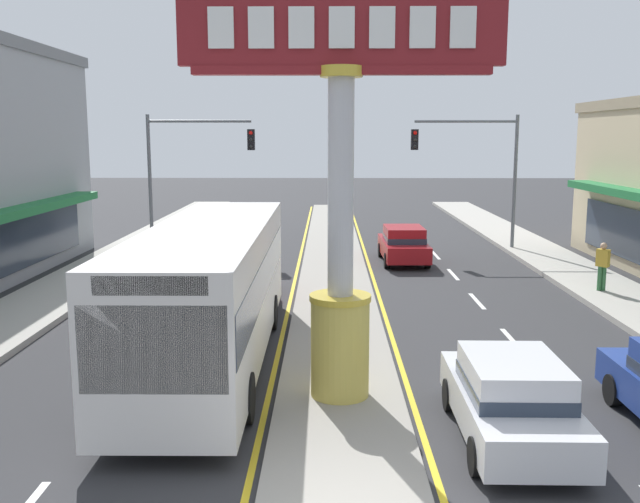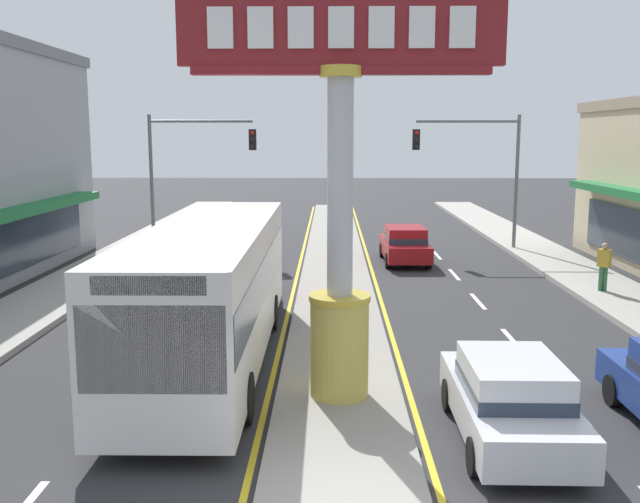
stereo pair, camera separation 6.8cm
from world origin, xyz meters
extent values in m
cube|color=gray|center=(0.00, 18.00, 0.07)|extent=(2.55, 52.00, 0.14)
cube|color=#ADA89E|center=(-9.25, 16.00, 0.09)|extent=(2.74, 60.00, 0.18)
cube|color=#ADA89E|center=(9.25, 16.00, 0.09)|extent=(2.74, 60.00, 0.18)
cube|color=silver|center=(-4.58, 4.80, 0.00)|extent=(0.14, 2.20, 0.01)
cube|color=silver|center=(-4.58, 9.20, 0.00)|extent=(0.14, 2.20, 0.01)
cube|color=silver|center=(-4.58, 13.60, 0.00)|extent=(0.14, 2.20, 0.01)
cube|color=silver|center=(-4.58, 18.00, 0.00)|extent=(0.14, 2.20, 0.01)
cube|color=silver|center=(-4.58, 22.40, 0.00)|extent=(0.14, 2.20, 0.01)
cube|color=silver|center=(-4.58, 26.80, 0.00)|extent=(0.14, 2.20, 0.01)
cube|color=silver|center=(-4.58, 31.20, 0.00)|extent=(0.14, 2.20, 0.01)
cube|color=silver|center=(4.58, 4.80, 0.00)|extent=(0.14, 2.20, 0.01)
cube|color=silver|center=(4.58, 9.20, 0.00)|extent=(0.14, 2.20, 0.01)
cube|color=silver|center=(4.58, 13.60, 0.00)|extent=(0.14, 2.20, 0.01)
cube|color=silver|center=(4.58, 18.00, 0.00)|extent=(0.14, 2.20, 0.01)
cube|color=silver|center=(4.58, 22.40, 0.00)|extent=(0.14, 2.20, 0.01)
cube|color=silver|center=(4.58, 26.80, 0.00)|extent=(0.14, 2.20, 0.01)
cube|color=silver|center=(4.58, 31.20, 0.00)|extent=(0.14, 2.20, 0.01)
cube|color=yellow|center=(-1.46, 18.00, 0.00)|extent=(0.12, 52.00, 0.01)
cube|color=yellow|center=(1.46, 18.00, 0.00)|extent=(0.12, 52.00, 0.01)
cylinder|color=gold|center=(0.00, 4.90, 1.11)|extent=(1.16, 1.16, 1.94)
cylinder|color=gold|center=(0.00, 4.90, 2.14)|extent=(1.22, 1.22, 0.12)
cylinder|color=#B7B7BC|center=(0.00, 4.90, 4.31)|extent=(0.50, 0.50, 4.48)
cylinder|color=gold|center=(0.00, 4.90, 6.45)|extent=(0.80, 0.80, 0.20)
cube|color=maroon|center=(0.00, 4.90, 7.22)|extent=(6.06, 0.24, 1.34)
cube|color=maroon|center=(0.00, 4.90, 6.47)|extent=(5.58, 0.29, 0.16)
cube|color=white|center=(-2.21, 4.75, 7.22)|extent=(0.47, 0.06, 0.74)
cube|color=white|center=(-1.47, 4.75, 7.22)|extent=(0.47, 0.06, 0.74)
cube|color=white|center=(-0.74, 4.75, 7.22)|extent=(0.47, 0.06, 0.74)
cube|color=white|center=(0.00, 4.75, 7.22)|extent=(0.47, 0.06, 0.74)
cube|color=white|center=(0.74, 4.75, 7.22)|extent=(0.47, 0.06, 0.74)
cube|color=white|center=(1.47, 4.75, 7.22)|extent=(0.47, 0.06, 0.74)
cube|color=white|center=(2.21, 4.75, 7.22)|extent=(0.47, 0.06, 0.74)
cylinder|color=slate|center=(-8.28, 23.17, 3.10)|extent=(0.16, 0.16, 6.20)
cylinder|color=slate|center=(-5.97, 23.17, 5.90)|extent=(4.62, 0.12, 0.12)
cube|color=black|center=(-3.66, 23.01, 5.09)|extent=(0.32, 0.24, 0.92)
sphere|color=red|center=(-3.66, 22.87, 5.39)|extent=(0.17, 0.17, 0.17)
sphere|color=black|center=(-3.66, 22.87, 5.09)|extent=(0.17, 0.17, 0.17)
sphere|color=black|center=(-3.66, 22.87, 4.79)|extent=(0.17, 0.17, 0.17)
cylinder|color=slate|center=(8.28, 23.64, 3.10)|extent=(0.16, 0.16, 6.20)
cylinder|color=slate|center=(5.97, 23.64, 5.90)|extent=(4.62, 0.12, 0.12)
cube|color=black|center=(3.66, 23.48, 5.09)|extent=(0.32, 0.24, 0.92)
sphere|color=red|center=(3.66, 23.34, 5.39)|extent=(0.17, 0.17, 0.17)
sphere|color=black|center=(3.66, 23.34, 5.09)|extent=(0.17, 0.17, 0.17)
sphere|color=black|center=(3.66, 23.34, 4.79)|extent=(0.17, 0.17, 0.17)
cube|color=silver|center=(2.93, 3.13, 0.60)|extent=(1.80, 4.32, 0.66)
cube|color=silver|center=(2.92, 2.95, 1.23)|extent=(1.57, 2.17, 0.60)
cube|color=#283342|center=(2.92, 2.95, 1.05)|extent=(1.61, 2.19, 0.24)
cylinder|color=black|center=(2.13, 4.47, 0.31)|extent=(0.23, 0.62, 0.62)
cylinder|color=black|center=(3.75, 4.45, 0.31)|extent=(0.23, 0.62, 0.62)
cylinder|color=black|center=(2.10, 1.80, 0.31)|extent=(0.23, 0.62, 0.62)
cylinder|color=black|center=(3.72, 1.78, 0.31)|extent=(0.23, 0.62, 0.62)
cylinder|color=black|center=(5.41, 4.76, 0.31)|extent=(0.22, 0.62, 0.62)
cube|color=maroon|center=(2.93, 20.61, 0.60)|extent=(1.84, 4.33, 0.66)
cube|color=maroon|center=(2.93, 20.43, 1.23)|extent=(1.59, 2.18, 0.60)
cube|color=#283342|center=(2.93, 20.43, 1.05)|extent=(1.62, 2.20, 0.24)
cylinder|color=black|center=(2.09, 21.92, 0.31)|extent=(0.23, 0.62, 0.62)
cylinder|color=black|center=(3.71, 21.95, 0.31)|extent=(0.23, 0.62, 0.62)
cylinder|color=black|center=(2.14, 19.26, 0.31)|extent=(0.23, 0.62, 0.62)
cylinder|color=black|center=(3.76, 19.29, 0.31)|extent=(0.23, 0.62, 0.62)
cube|color=maroon|center=(-2.93, 13.77, 0.60)|extent=(1.99, 4.39, 0.66)
cube|color=maroon|center=(-2.94, 13.94, 1.23)|extent=(1.66, 2.23, 0.60)
cube|color=#283342|center=(-2.94, 13.94, 1.05)|extent=(1.70, 2.25, 0.24)
cylinder|color=black|center=(-2.05, 12.49, 0.31)|extent=(0.25, 0.63, 0.62)
cylinder|color=black|center=(-3.66, 12.40, 0.31)|extent=(0.25, 0.63, 0.62)
cylinder|color=black|center=(-2.19, 15.15, 0.31)|extent=(0.25, 0.63, 0.62)
cylinder|color=black|center=(-3.81, 15.06, 0.31)|extent=(0.25, 0.63, 0.62)
cube|color=silver|center=(-2.93, 7.27, 1.81)|extent=(2.54, 11.21, 2.90)
cube|color=#283342|center=(-2.93, 7.27, 2.11)|extent=(2.56, 10.98, 0.90)
cube|color=#283342|center=(-2.91, 1.71, 2.06)|extent=(2.30, 0.09, 1.40)
cube|color=black|center=(-2.91, 1.71, 3.06)|extent=(1.75, 0.09, 0.30)
cylinder|color=black|center=(-1.76, 3.80, 0.48)|extent=(0.28, 0.96, 0.96)
cylinder|color=black|center=(-4.06, 3.80, 0.48)|extent=(0.28, 0.96, 0.96)
cylinder|color=black|center=(-1.79, 10.19, 0.48)|extent=(0.28, 0.96, 0.96)
cylinder|color=black|center=(-4.09, 10.18, 0.48)|extent=(0.28, 0.96, 0.96)
cube|color=black|center=(-6.23, 28.12, 0.60)|extent=(1.80, 4.32, 0.66)
cube|color=black|center=(-6.22, 28.29, 1.23)|extent=(1.57, 2.16, 0.60)
cube|color=#283342|center=(-6.22, 28.29, 1.05)|extent=(1.60, 2.19, 0.24)
cylinder|color=black|center=(-5.43, 26.78, 0.31)|extent=(0.23, 0.62, 0.62)
cylinder|color=black|center=(-7.05, 26.79, 0.31)|extent=(0.23, 0.62, 0.62)
cylinder|color=black|center=(-5.40, 29.44, 0.31)|extent=(0.23, 0.62, 0.62)
cylinder|color=black|center=(-7.02, 29.46, 0.31)|extent=(0.23, 0.62, 0.62)
cylinder|color=#336B3D|center=(8.79, 14.43, 0.59)|extent=(0.14, 0.14, 0.81)
cylinder|color=#336B3D|center=(8.93, 14.43, 0.59)|extent=(0.14, 0.14, 0.81)
cube|color=gold|center=(8.86, 14.43, 1.28)|extent=(0.44, 0.44, 0.58)
sphere|color=tan|center=(8.86, 14.43, 1.68)|extent=(0.22, 0.22, 0.22)
camera|label=1|loc=(-0.25, -8.57, 5.28)|focal=39.51mm
camera|label=2|loc=(-0.18, -8.56, 5.28)|focal=39.51mm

